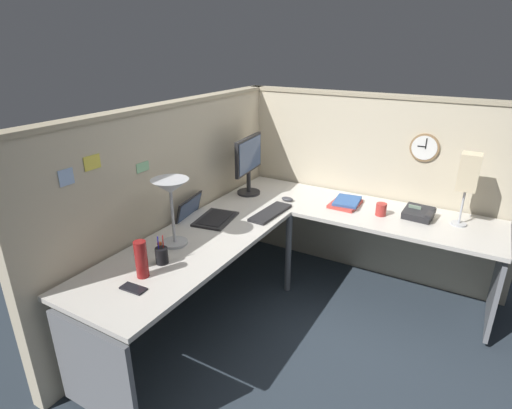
% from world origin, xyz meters
% --- Properties ---
extents(ground_plane, '(6.80, 6.80, 0.00)m').
position_xyz_m(ground_plane, '(0.00, 0.00, 0.00)').
color(ground_plane, '#2D3842').
extents(cubicle_wall_back, '(2.57, 0.12, 1.58)m').
position_xyz_m(cubicle_wall_back, '(-0.36, 0.87, 0.79)').
color(cubicle_wall_back, beige).
rests_on(cubicle_wall_back, ground).
extents(cubicle_wall_right, '(0.12, 2.37, 1.58)m').
position_xyz_m(cubicle_wall_right, '(0.87, -0.27, 0.79)').
color(cubicle_wall_right, beige).
rests_on(cubicle_wall_right, ground).
extents(desk, '(2.35, 2.15, 0.73)m').
position_xyz_m(desk, '(-0.15, -0.05, 0.63)').
color(desk, beige).
rests_on(desk, ground).
extents(monitor, '(0.46, 0.20, 0.50)m').
position_xyz_m(monitor, '(0.33, 0.64, 1.02)').
color(monitor, '#232326').
rests_on(monitor, desk).
extents(laptop, '(0.40, 0.43, 0.22)m').
position_xyz_m(laptop, '(-0.30, 0.66, 0.75)').
color(laptop, '#232326').
rests_on(laptop, desk).
extents(keyboard, '(0.44, 0.16, 0.02)m').
position_xyz_m(keyboard, '(0.02, 0.26, 0.74)').
color(keyboard, '#232326').
rests_on(keyboard, desk).
extents(computer_mouse, '(0.06, 0.10, 0.03)m').
position_xyz_m(computer_mouse, '(0.34, 0.27, 0.75)').
color(computer_mouse, '#38383D').
rests_on(computer_mouse, desk).
extents(desk_lamp_dome, '(0.24, 0.24, 0.44)m').
position_xyz_m(desk_lamp_dome, '(-0.73, 0.57, 1.09)').
color(desk_lamp_dome, '#B7BABF').
rests_on(desk_lamp_dome, desk).
extents(pen_cup, '(0.08, 0.08, 0.18)m').
position_xyz_m(pen_cup, '(-0.96, 0.47, 0.78)').
color(pen_cup, black).
rests_on(pen_cup, desk).
extents(cell_phone, '(0.08, 0.15, 0.01)m').
position_xyz_m(cell_phone, '(-1.25, 0.41, 0.73)').
color(cell_phone, black).
rests_on(cell_phone, desk).
extents(thermos_flask, '(0.07, 0.07, 0.22)m').
position_xyz_m(thermos_flask, '(-1.13, 0.46, 0.84)').
color(thermos_flask, maroon).
rests_on(thermos_flask, desk).
extents(office_phone, '(0.21, 0.22, 0.11)m').
position_xyz_m(office_phone, '(0.51, -0.74, 0.77)').
color(office_phone, '#232326').
rests_on(office_phone, desk).
extents(book_stack, '(0.30, 0.23, 0.04)m').
position_xyz_m(book_stack, '(0.50, -0.18, 0.75)').
color(book_stack, '#BF3F38').
rests_on(book_stack, desk).
extents(desk_lamp_paper, '(0.13, 0.13, 0.53)m').
position_xyz_m(desk_lamp_paper, '(0.54, -1.02, 1.11)').
color(desk_lamp_paper, '#B7BABF').
rests_on(desk_lamp_paper, desk).
extents(coffee_mug, '(0.08, 0.08, 0.10)m').
position_xyz_m(coffee_mug, '(0.43, -0.48, 0.78)').
color(coffee_mug, '#B2332D').
rests_on(coffee_mug, desk).
extents(wall_clock, '(0.04, 0.22, 0.22)m').
position_xyz_m(wall_clock, '(0.82, -0.67, 1.20)').
color(wall_clock, olive).
extents(pinned_note_leftmost, '(0.09, 0.00, 0.09)m').
position_xyz_m(pinned_note_leftmost, '(-1.25, 0.82, 1.30)').
color(pinned_note_leftmost, '#99B7E5').
extents(pinned_note_middle, '(0.11, 0.00, 0.06)m').
position_xyz_m(pinned_note_middle, '(-0.70, 0.82, 1.21)').
color(pinned_note_middle, '#8CCC99').
extents(pinned_note_rightmost, '(0.11, 0.00, 0.08)m').
position_xyz_m(pinned_note_rightmost, '(-1.08, 0.82, 1.34)').
color(pinned_note_rightmost, '#EAD84C').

